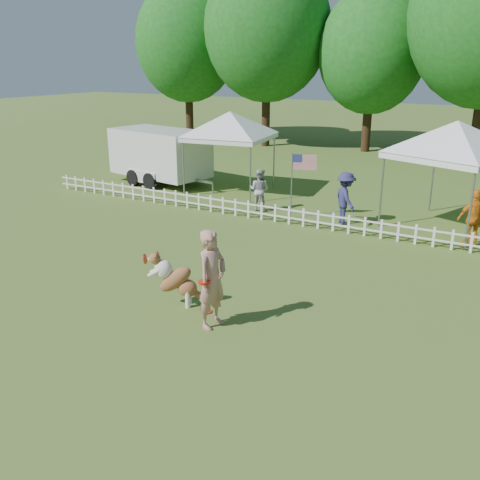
{
  "coord_description": "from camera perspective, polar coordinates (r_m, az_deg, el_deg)",
  "views": [
    {
      "loc": [
        6.07,
        -8.2,
        5.07
      ],
      "look_at": [
        0.27,
        2.0,
        1.1
      ],
      "focal_mm": 40.0,
      "sensor_mm": 36.0,
      "label": 1
    }
  ],
  "objects": [
    {
      "name": "spectator_a",
      "position": [
        18.82,
        2.08,
        5.38
      ],
      "size": [
        0.75,
        0.61,
        1.48
      ],
      "primitive_type": "imported",
      "rotation": [
        0.0,
        0.0,
        3.21
      ],
      "color": "#A6A6AB",
      "rests_on": "ground"
    },
    {
      "name": "frisbee_on_turf",
      "position": [
        11.42,
        -3.59,
        -7.63
      ],
      "size": [
        0.29,
        0.29,
        0.02
      ],
      "primitive_type": "cylinder",
      "rotation": [
        0.0,
        0.0,
        0.3
      ],
      "color": "red",
      "rests_on": "ground"
    },
    {
      "name": "spectator_b",
      "position": [
        17.51,
        11.18,
        4.38
      ],
      "size": [
        1.2,
        1.24,
        1.7
      ],
      "primitive_type": "imported",
      "rotation": [
        0.0,
        0.0,
        2.31
      ],
      "color": "navy",
      "rests_on": "ground"
    },
    {
      "name": "cargo_trailer",
      "position": [
        23.31,
        -8.52,
        8.84
      ],
      "size": [
        5.62,
        3.21,
        2.33
      ],
      "primitive_type": null,
      "rotation": [
        0.0,
        0.0,
        -0.17
      ],
      "color": "silver",
      "rests_on": "ground"
    },
    {
      "name": "flag_pole",
      "position": [
        17.81,
        5.51,
        5.74
      ],
      "size": [
        0.81,
        0.42,
        2.21
      ],
      "primitive_type": null,
      "rotation": [
        0.0,
        0.0,
        0.41
      ],
      "color": "gray",
      "rests_on": "ground"
    },
    {
      "name": "tree_left",
      "position": [
        33.32,
        2.89,
        20.26
      ],
      "size": [
        7.4,
        7.4,
        12.0
      ],
      "primitive_type": null,
      "color": "#185418",
      "rests_on": "ground"
    },
    {
      "name": "ground",
      "position": [
        11.39,
        -6.22,
        -7.85
      ],
      "size": [
        120.0,
        120.0,
        0.0
      ],
      "primitive_type": "plane",
      "color": "#45611E",
      "rests_on": "ground"
    },
    {
      "name": "tree_center_left",
      "position": [
        32.01,
        13.84,
        17.88
      ],
      "size": [
        6.0,
        6.0,
        9.8
      ],
      "primitive_type": null,
      "color": "#185418",
      "rests_on": "ground"
    },
    {
      "name": "tree_far_left",
      "position": [
        36.83,
        -5.6,
        19.27
      ],
      "size": [
        6.6,
        6.6,
        11.0
      ],
      "primitive_type": null,
      "color": "#185418",
      "rests_on": "ground"
    },
    {
      "name": "canopy_tent_left",
      "position": [
        21.46,
        -1.06,
        9.25
      ],
      "size": [
        3.39,
        3.39,
        3.1
      ],
      "primitive_type": null,
      "rotation": [
        0.0,
        0.0,
        0.14
      ],
      "color": "white",
      "rests_on": "ground"
    },
    {
      "name": "canopy_tent_right",
      "position": [
        17.77,
        21.59,
        6.25
      ],
      "size": [
        4.09,
        4.09,
        3.28
      ],
      "primitive_type": null,
      "rotation": [
        0.0,
        0.0,
        -0.36
      ],
      "color": "white",
      "rests_on": "ground"
    },
    {
      "name": "dog",
      "position": [
        11.56,
        -6.81,
        -4.18
      ],
      "size": [
        1.22,
        0.84,
        1.2
      ],
      "primitive_type": null,
      "rotation": [
        0.0,
        0.0,
        0.43
      ],
      "color": "brown",
      "rests_on": "ground"
    },
    {
      "name": "spectator_c",
      "position": [
        16.44,
        23.67,
        2.12
      ],
      "size": [
        1.02,
        0.89,
        1.65
      ],
      "primitive_type": "imported",
      "rotation": [
        0.0,
        0.0,
        3.76
      ],
      "color": "orange",
      "rests_on": "ground"
    },
    {
      "name": "picket_fence",
      "position": [
        17.05,
        7.54,
        2.28
      ],
      "size": [
        22.0,
        0.08,
        0.6
      ],
      "primitive_type": null,
      "color": "white",
      "rests_on": "ground"
    },
    {
      "name": "handler",
      "position": [
        10.46,
        -2.99,
        -4.2
      ],
      "size": [
        0.54,
        0.77,
        2.01
      ],
      "primitive_type": "imported",
      "rotation": [
        0.0,
        0.0,
        1.48
      ],
      "color": "tan",
      "rests_on": "ground"
    }
  ]
}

